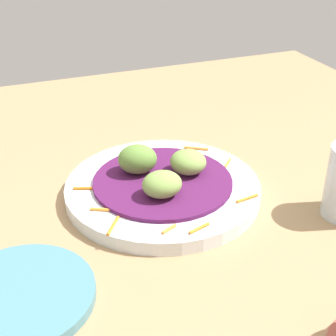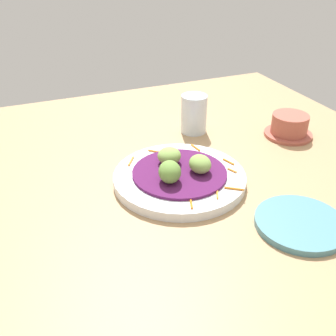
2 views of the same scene
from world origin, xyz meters
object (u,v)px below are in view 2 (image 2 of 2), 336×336
at_px(main_plate, 179,178).
at_px(water_glass, 194,114).
at_px(guac_scoop_left, 170,172).
at_px(side_plate_small, 300,223).
at_px(terracotta_bowl, 289,126).
at_px(guac_scoop_center, 200,164).
at_px(guac_scoop_right, 169,156).

bearing_deg(main_plate, water_glass, -122.29).
bearing_deg(guac_scoop_left, side_plate_small, 132.17).
bearing_deg(guac_scoop_left, main_plate, -141.88).
bearing_deg(terracotta_bowl, guac_scoop_left, 17.60).
distance_m(guac_scoop_left, terracotta_bowl, 0.39).
relative_size(main_plate, guac_scoop_center, 5.16).
bearing_deg(water_glass, side_plate_small, 90.73).
height_order(terracotta_bowl, water_glass, water_glass).
xyz_separation_m(main_plate, side_plate_small, (-0.14, 0.21, -0.00)).
relative_size(guac_scoop_right, water_glass, 0.52).
height_order(guac_scoop_right, side_plate_small, guac_scoop_right).
bearing_deg(side_plate_small, guac_scoop_left, -47.83).
bearing_deg(guac_scoop_right, side_plate_small, 119.48).
height_order(main_plate, side_plate_small, main_plate).
bearing_deg(guac_scoop_center, side_plate_small, 116.70).
bearing_deg(main_plate, side_plate_small, 122.86).
height_order(guac_scoop_center, terracotta_bowl, guac_scoop_center).
distance_m(guac_scoop_right, terracotta_bowl, 0.35).
height_order(guac_scoop_left, guac_scoop_center, guac_scoop_left).
height_order(guac_scoop_left, water_glass, water_glass).
height_order(main_plate, guac_scoop_center, guac_scoop_center).
bearing_deg(guac_scoop_right, water_glass, -129.31).
height_order(guac_scoop_center, water_glass, water_glass).
height_order(guac_scoop_center, side_plate_small, guac_scoop_center).
relative_size(guac_scoop_right, terracotta_bowl, 0.43).
bearing_deg(guac_scoop_left, guac_scoop_center, -171.88).
bearing_deg(terracotta_bowl, guac_scoop_center, 19.68).
relative_size(guac_scoop_left, water_glass, 0.56).
distance_m(guac_scoop_left, guac_scoop_center, 0.07).
bearing_deg(water_glass, terracotta_bowl, 151.31).
xyz_separation_m(main_plate, guac_scoop_right, (0.01, -0.04, 0.03)).
bearing_deg(main_plate, guac_scoop_right, -81.88).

